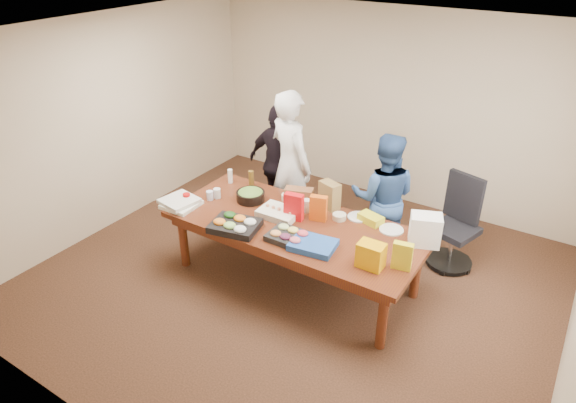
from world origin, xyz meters
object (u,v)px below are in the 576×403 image
Objects in this scene: office_chair at (455,227)px; sheet_cake at (279,213)px; person_right at (383,198)px; conference_table at (295,252)px; salad_bowl at (251,196)px; person_center at (291,165)px.

office_chair is 2.44× the size of sheet_cake.
sheet_cake is (-0.83, -0.95, -0.00)m from person_right.
sheet_cake is at bearing -126.58° from office_chair.
conference_table is 1.88m from office_chair.
salad_bowl is (-2.11, -1.08, 0.28)m from office_chair.
person_center is (-2.01, -0.36, 0.42)m from office_chair.
person_center is 1.20× the size of person_right.
conference_table is at bearing -121.37° from office_chair.
office_chair is 0.88m from person_right.
conference_table is 1.47× the size of person_center.
person_center is 1.23m from person_right.
conference_table is 1.77× the size of person_right.
person_right is at bearing -154.24° from person_center.
conference_table is at bearing -13.03° from salad_bowl.
conference_table is 0.48m from sheet_cake.
person_center is (-0.62, 0.88, 0.58)m from conference_table.
salad_bowl is (-0.71, 0.16, 0.43)m from conference_table.
person_center is at bearing 124.94° from conference_table.
person_right is at bearing 58.90° from conference_table.
person_right is at bearing -145.25° from office_chair.
salad_bowl is at bearing 166.97° from conference_table.
office_chair is at bearing -148.99° from person_center.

